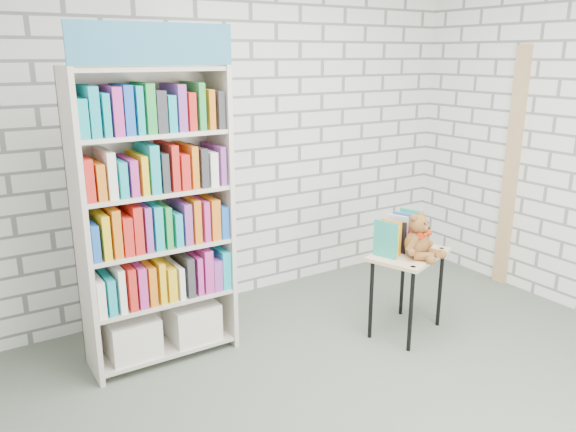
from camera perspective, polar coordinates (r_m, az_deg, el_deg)
ground at (r=3.52m, az=10.07°, el=-19.17°), size 4.50×4.50×0.00m
room_shell at (r=2.89m, az=11.81°, el=11.12°), size 4.52×4.02×2.81m
bookshelf at (r=3.76m, az=-13.36°, el=-0.06°), size 0.98×0.38×2.20m
display_table at (r=4.21m, az=12.12°, el=-4.79°), size 0.69×0.58×0.63m
table_books at (r=4.19m, az=11.13°, el=-1.83°), size 0.45×0.31×0.24m
teddy_bear at (r=4.08m, az=13.23°, el=-2.35°), size 0.29×0.29×0.32m
door_trim at (r=5.29m, az=21.75°, el=4.40°), size 0.05×0.12×2.10m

